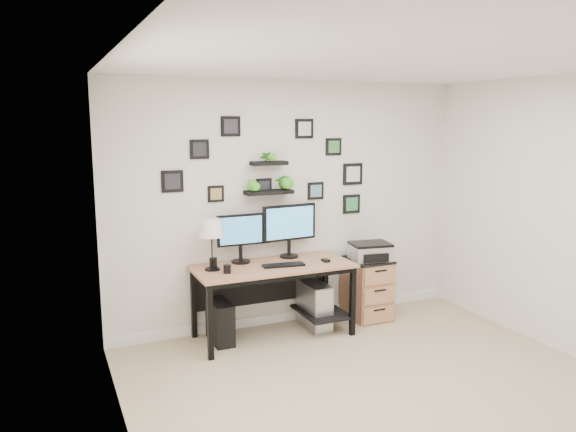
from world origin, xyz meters
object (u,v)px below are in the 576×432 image
pc_tower_black (220,322)px  pc_tower_grey (314,305)px  file_cabinet (367,288)px  printer (370,251)px  table_lamp (211,229)px  mug (227,269)px  monitor_right (289,226)px  desk (275,276)px  monitor_left (241,235)px

pc_tower_black → pc_tower_grey: 1.04m
file_cabinet → printer: printer is taller
table_lamp → mug: bearing=-60.6°
monitor_right → desk: bearing=-141.9°
desk → printer: size_ratio=3.46×
desk → table_lamp: (-0.65, 0.03, 0.53)m
desk → monitor_right: 0.55m
table_lamp → mug: table_lamp is taller
file_cabinet → monitor_left: bearing=175.3°
table_lamp → printer: size_ratio=1.09×
file_cabinet → monitor_right: bearing=171.6°
monitor_right → table_lamp: monitor_right is taller
table_lamp → printer: 1.83m
mug → pc_tower_black: (-0.03, 0.18, -0.58)m
desk → mug: 0.59m
monitor_left → mug: 0.48m
monitor_left → printer: 1.47m
mug → file_cabinet: mug is taller
monitor_left → printer: size_ratio=1.08×
table_lamp → mug: (0.10, -0.17, -0.36)m
pc_tower_black → pc_tower_grey: bearing=-0.5°
desk → table_lamp: table_lamp is taller
desk → pc_tower_grey: desk is taller
table_lamp → mug: 0.41m
mug → printer: (1.69, 0.16, -0.02)m
printer → table_lamp: bearing=179.7°
desk → printer: 1.14m
mug → printer: size_ratio=0.18×
monitor_right → printer: bearing=-11.0°
mug → pc_tower_grey: (1.02, 0.17, -0.55)m
mug → desk: bearing=14.5°
monitor_right → mug: (-0.79, -0.33, -0.30)m
monitor_left → pc_tower_grey: monitor_left is taller
monitor_left → desk: bearing=-30.3°
monitor_left → pc_tower_grey: 1.12m
monitor_left → pc_tower_black: bearing=-152.7°
desk → monitor_right: bearing=38.1°
monitor_left → mug: (-0.25, -0.32, -0.25)m
pc_tower_black → printer: printer is taller
pc_tower_black → table_lamp: bearing=-173.0°
monitor_left → file_cabinet: monitor_left is taller
desk → monitor_left: 0.55m
monitor_left → printer: (1.44, -0.16, -0.28)m
monitor_right → printer: 0.96m
printer → pc_tower_grey: bearing=178.9°
monitor_right → table_lamp: 0.91m
file_cabinet → printer: size_ratio=1.45×
monitor_right → table_lamp: bearing=-169.6°
pc_tower_grey → file_cabinet: bearing=2.6°
desk → monitor_right: size_ratio=2.63×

